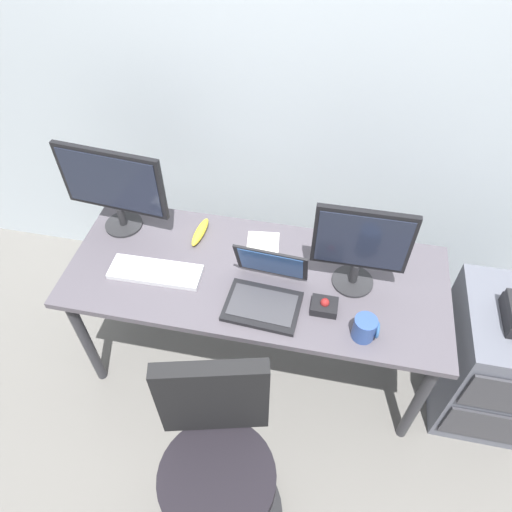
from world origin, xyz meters
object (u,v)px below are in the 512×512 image
(file_cabinet, at_px, (491,361))
(office_chair, at_px, (218,466))
(keyboard, at_px, (155,272))
(trackball_mouse, at_px, (324,306))
(coffee_mug, at_px, (365,328))
(monitor_side, at_px, (361,246))
(monitor_main, at_px, (113,186))
(laptop, at_px, (266,290))
(banana, at_px, (200,232))
(paper_notepad, at_px, (263,249))

(file_cabinet, height_order, office_chair, office_chair)
(keyboard, relative_size, trackball_mouse, 3.76)
(office_chair, relative_size, coffee_mug, 8.91)
(office_chair, relative_size, trackball_mouse, 8.50)
(monitor_side, height_order, trackball_mouse, monitor_side)
(monitor_main, relative_size, trackball_mouse, 4.60)
(monitor_main, relative_size, laptop, 1.55)
(monitor_side, bearing_deg, banana, 168.35)
(file_cabinet, xyz_separation_m, office_chair, (-1.13, -0.74, 0.08))
(monitor_main, bearing_deg, keyboard, -45.49)
(monitor_main, distance_m, paper_notepad, 0.74)
(file_cabinet, relative_size, keyboard, 1.68)
(office_chair, bearing_deg, keyboard, 123.63)
(keyboard, height_order, coffee_mug, coffee_mug)
(laptop, distance_m, coffee_mug, 0.43)
(laptop, height_order, coffee_mug, laptop)
(laptop, distance_m, banana, 0.49)
(office_chair, distance_m, coffee_mug, 0.78)
(monitor_side, bearing_deg, coffee_mug, -77.51)
(paper_notepad, height_order, banana, banana)
(monitor_main, bearing_deg, office_chair, -52.93)
(office_chair, relative_size, monitor_main, 1.85)
(monitor_main, height_order, keyboard, monitor_main)
(laptop, distance_m, paper_notepad, 0.29)
(office_chair, xyz_separation_m, trackball_mouse, (0.32, 0.61, 0.31))
(office_chair, bearing_deg, coffee_mug, 46.87)
(paper_notepad, bearing_deg, monitor_side, -15.56)
(laptop, xyz_separation_m, trackball_mouse, (0.25, -0.01, -0.03))
(trackball_mouse, bearing_deg, file_cabinet, 8.66)
(office_chair, bearing_deg, file_cabinet, 33.18)
(banana, bearing_deg, paper_notepad, -6.24)
(monitor_main, relative_size, keyboard, 1.23)
(monitor_main, bearing_deg, trackball_mouse, -16.94)
(file_cabinet, height_order, paper_notepad, paper_notepad)
(laptop, bearing_deg, monitor_side, 24.06)
(monitor_main, height_order, monitor_side, monitor_main)
(laptop, bearing_deg, monitor_main, 158.59)
(coffee_mug, bearing_deg, laptop, 165.41)
(monitor_side, bearing_deg, trackball_mouse, -122.44)
(coffee_mug, xyz_separation_m, banana, (-0.79, 0.42, -0.03))
(trackball_mouse, xyz_separation_m, banana, (-0.63, 0.32, -0.00))
(trackball_mouse, relative_size, banana, 0.58)
(trackball_mouse, distance_m, banana, 0.70)
(laptop, relative_size, trackball_mouse, 2.98)
(file_cabinet, distance_m, paper_notepad, 1.19)
(laptop, xyz_separation_m, paper_notepad, (-0.06, 0.28, -0.05))
(office_chair, height_order, trackball_mouse, office_chair)
(office_chair, bearing_deg, laptop, 83.99)
(monitor_side, xyz_separation_m, coffee_mug, (0.06, -0.27, -0.18))
(trackball_mouse, relative_size, coffee_mug, 1.05)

